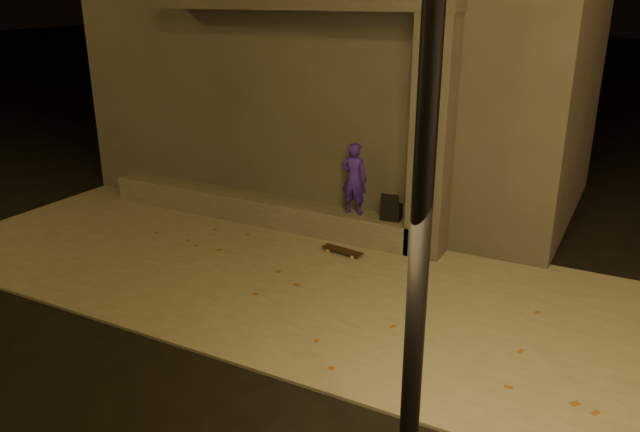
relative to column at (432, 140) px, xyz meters
The scene contains 9 objects.
ground 4.51m from the column, 114.39° to the right, with size 120.00×120.00×0.00m, color black.
sidewalk 3.04m from the column, 134.17° to the right, with size 11.00×4.40×0.04m, color #615C55.
building 3.92m from the column, 134.55° to the left, with size 9.00×5.10×5.22m.
ledge 3.57m from the column, behind, with size 6.00×0.55×0.45m, color #4B4944.
column is the anchor object (origin of this frame).
canopy 2.93m from the column, behind, with size 5.00×0.70×0.28m, color #3A3835.
skateboarder 1.47m from the column, behind, with size 0.43×0.28×1.18m, color #30189E.
backpack 1.34m from the column, behind, with size 0.33×0.23×0.44m.
skateboard 2.17m from the column, 149.40° to the right, with size 0.70×0.28×0.08m.
Camera 1 is at (4.48, -4.99, 3.89)m, focal length 35.00 mm.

